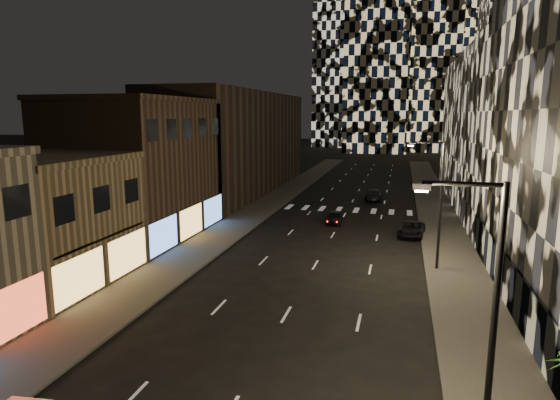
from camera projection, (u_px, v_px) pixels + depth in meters
The scene contains 14 objects.
sidewalk_left at pixel (265, 205), 56.98m from camera, with size 4.00×120.00×0.15m, color #47443F.
sidewalk_right at pixel (438, 214), 52.03m from camera, with size 4.00×120.00×0.15m, color #47443F.
curb_left at pixel (282, 206), 56.46m from camera, with size 0.20×120.00×0.15m, color #4C4C47.
curb_right at pixel (418, 213), 52.55m from camera, with size 0.20×120.00×0.15m, color #4C4C47.
retail_tan at pixel (37, 223), 30.40m from camera, with size 10.00×10.00×8.00m, color #8B7453.
retail_brown at pixel (139, 170), 41.94m from camera, with size 10.00×15.00×12.00m, color #453427.
retail_filler_left at pixel (238, 142), 66.99m from camera, with size 10.00×40.00×14.00m, color #453427.
midrise_base at pixel (512, 281), 26.93m from camera, with size 0.60×25.00×3.00m, color #383838.
midrise_filler_right at pixel (528, 131), 54.61m from camera, with size 16.00×40.00×18.00m, color #232326.
streetlight_near at pixel (486, 312), 13.41m from camera, with size 2.55×0.25×9.00m.
streetlight_far at pixel (437, 196), 32.45m from camera, with size 2.55×0.25×9.00m.
car_dark_midlane at pixel (335, 217), 47.66m from camera, with size 1.49×3.70×1.26m, color black.
car_dark_oncoming at pixel (374, 194), 60.58m from camera, with size 2.05×5.05×1.47m, color black.
car_dark_rightlane at pixel (412, 229), 42.59m from camera, with size 2.15×4.66×1.29m, color black.
Camera 1 is at (5.81, -3.69, 10.94)m, focal length 30.00 mm.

